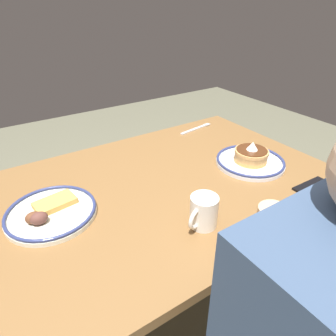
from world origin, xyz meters
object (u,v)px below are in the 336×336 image
object	(u,v)px
plate_near_main	(50,212)
cell_phone	(314,187)
plate_center_pancakes	(250,159)
coffee_mug	(203,211)
fork_near	(196,129)

from	to	relation	value
plate_near_main	cell_phone	xyz separation A→B (m)	(-0.80, 0.35, -0.01)
cell_phone	plate_center_pancakes	bearing A→B (deg)	-74.89
plate_center_pancakes	coffee_mug	size ratio (longest dim) A/B	2.40
coffee_mug	fork_near	xyz separation A→B (m)	(-0.43, -0.58, -0.05)
plate_near_main	cell_phone	world-z (taller)	plate_near_main
plate_near_main	plate_center_pancakes	world-z (taller)	plate_center_pancakes
plate_center_pancakes	cell_phone	bearing A→B (deg)	103.49
plate_near_main	plate_center_pancakes	distance (m)	0.75
plate_center_pancakes	coffee_mug	bearing A→B (deg)	24.59
coffee_mug	plate_center_pancakes	bearing A→B (deg)	-155.41
plate_near_main	fork_near	xyz separation A→B (m)	(-0.79, -0.30, -0.01)
coffee_mug	cell_phone	distance (m)	0.45
plate_center_pancakes	fork_near	distance (m)	0.40
plate_near_main	fork_near	size ratio (longest dim) A/B	1.33
plate_center_pancakes	plate_near_main	bearing A→B (deg)	-8.06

